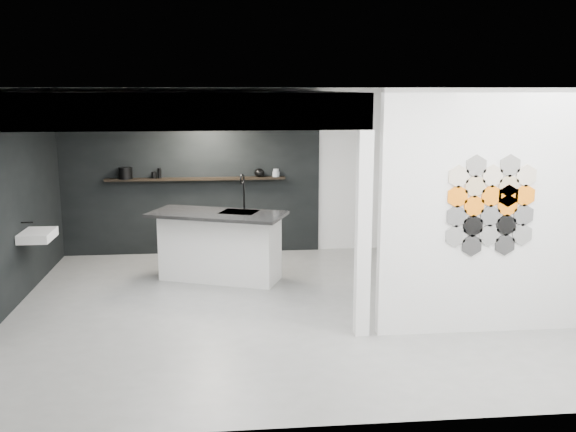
{
  "coord_description": "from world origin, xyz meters",
  "views": [
    {
      "loc": [
        -0.72,
        -7.89,
        2.8
      ],
      "look_at": [
        0.1,
        0.3,
        1.15
      ],
      "focal_mm": 40.0,
      "sensor_mm": 36.0,
      "label": 1
    }
  ],
  "objects_px": {
    "glass_bowl": "(276,174)",
    "utensil_cup": "(154,175)",
    "partition_panel": "(485,213)",
    "kettle": "(259,173)",
    "stockpot": "(125,173)",
    "glass_vase": "(276,173)",
    "wall_basin": "(38,235)",
    "bottle_dark": "(159,173)",
    "kitchen_island": "(220,245)"
  },
  "relations": [
    {
      "from": "utensil_cup",
      "to": "glass_vase",
      "type": "bearing_deg",
      "value": 0.0
    },
    {
      "from": "partition_panel",
      "to": "kitchen_island",
      "type": "height_order",
      "value": "partition_panel"
    },
    {
      "from": "stockpot",
      "to": "utensil_cup",
      "type": "xyz_separation_m",
      "value": [
        0.47,
        0.0,
        -0.04
      ]
    },
    {
      "from": "kettle",
      "to": "stockpot",
      "type": "bearing_deg",
      "value": -159.49
    },
    {
      "from": "partition_panel",
      "to": "bottle_dark",
      "type": "xyz_separation_m",
      "value": [
        -4.02,
        3.87,
        0.0
      ]
    },
    {
      "from": "partition_panel",
      "to": "stockpot",
      "type": "height_order",
      "value": "partition_panel"
    },
    {
      "from": "glass_vase",
      "to": "stockpot",
      "type": "bearing_deg",
      "value": 180.0
    },
    {
      "from": "kitchen_island",
      "to": "glass_vase",
      "type": "relative_size",
      "value": 15.95
    },
    {
      "from": "partition_panel",
      "to": "stockpot",
      "type": "relative_size",
      "value": 12.23
    },
    {
      "from": "bottle_dark",
      "to": "glass_vase",
      "type": "bearing_deg",
      "value": 0.0
    },
    {
      "from": "partition_panel",
      "to": "utensil_cup",
      "type": "xyz_separation_m",
      "value": [
        -4.11,
        3.87,
        -0.03
      ]
    },
    {
      "from": "partition_panel",
      "to": "bottle_dark",
      "type": "distance_m",
      "value": 5.58
    },
    {
      "from": "partition_panel",
      "to": "kettle",
      "type": "relative_size",
      "value": 16.68
    },
    {
      "from": "wall_basin",
      "to": "kitchen_island",
      "type": "height_order",
      "value": "kitchen_island"
    },
    {
      "from": "glass_bowl",
      "to": "bottle_dark",
      "type": "relative_size",
      "value": 0.72
    },
    {
      "from": "glass_bowl",
      "to": "glass_vase",
      "type": "xyz_separation_m",
      "value": [
        0.0,
        0.0,
        0.02
      ]
    },
    {
      "from": "stockpot",
      "to": "partition_panel",
      "type": "bearing_deg",
      "value": -40.16
    },
    {
      "from": "stockpot",
      "to": "glass_vase",
      "type": "bearing_deg",
      "value": 0.0
    },
    {
      "from": "stockpot",
      "to": "bottle_dark",
      "type": "bearing_deg",
      "value": 0.0
    },
    {
      "from": "kitchen_island",
      "to": "utensil_cup",
      "type": "height_order",
      "value": "kitchen_island"
    },
    {
      "from": "kettle",
      "to": "partition_panel",
      "type": "bearing_deg",
      "value": -38.1
    },
    {
      "from": "wall_basin",
      "to": "bottle_dark",
      "type": "height_order",
      "value": "bottle_dark"
    },
    {
      "from": "utensil_cup",
      "to": "glass_bowl",
      "type": "bearing_deg",
      "value": 0.0
    },
    {
      "from": "utensil_cup",
      "to": "partition_panel",
      "type": "bearing_deg",
      "value": -43.23
    },
    {
      "from": "wall_basin",
      "to": "glass_vase",
      "type": "bearing_deg",
      "value": 31.35
    },
    {
      "from": "glass_vase",
      "to": "wall_basin",
      "type": "bearing_deg",
      "value": -148.65
    },
    {
      "from": "stockpot",
      "to": "utensil_cup",
      "type": "relative_size",
      "value": 2.15
    },
    {
      "from": "glass_bowl",
      "to": "utensil_cup",
      "type": "bearing_deg",
      "value": 180.0
    },
    {
      "from": "glass_vase",
      "to": "utensil_cup",
      "type": "bearing_deg",
      "value": 180.0
    },
    {
      "from": "kettle",
      "to": "kitchen_island",
      "type": "bearing_deg",
      "value": -93.29
    },
    {
      "from": "kettle",
      "to": "glass_vase",
      "type": "relative_size",
      "value": 1.26
    },
    {
      "from": "stockpot",
      "to": "wall_basin",
      "type": "bearing_deg",
      "value": -113.19
    },
    {
      "from": "wall_basin",
      "to": "glass_vase",
      "type": "distance_m",
      "value": 4.01
    },
    {
      "from": "glass_bowl",
      "to": "partition_panel",
      "type": "bearing_deg",
      "value": -61.77
    },
    {
      "from": "wall_basin",
      "to": "bottle_dark",
      "type": "bearing_deg",
      "value": 55.07
    },
    {
      "from": "stockpot",
      "to": "utensil_cup",
      "type": "height_order",
      "value": "stockpot"
    },
    {
      "from": "stockpot",
      "to": "glass_vase",
      "type": "relative_size",
      "value": 1.72
    },
    {
      "from": "kitchen_island",
      "to": "wall_basin",
      "type": "bearing_deg",
      "value": -146.1
    },
    {
      "from": "kettle",
      "to": "wall_basin",
      "type": "bearing_deg",
      "value": -125.88
    },
    {
      "from": "wall_basin",
      "to": "kitchen_island",
      "type": "distance_m",
      "value": 2.51
    },
    {
      "from": "kitchen_island",
      "to": "stockpot",
      "type": "xyz_separation_m",
      "value": [
        -1.55,
        1.52,
        0.89
      ]
    },
    {
      "from": "partition_panel",
      "to": "kettle",
      "type": "xyz_separation_m",
      "value": [
        -2.36,
        3.87,
        -0.01
      ]
    },
    {
      "from": "wall_basin",
      "to": "glass_bowl",
      "type": "xyz_separation_m",
      "value": [
        3.39,
        2.07,
        0.51
      ]
    },
    {
      "from": "glass_bowl",
      "to": "utensil_cup",
      "type": "height_order",
      "value": "utensil_cup"
    },
    {
      "from": "bottle_dark",
      "to": "kitchen_island",
      "type": "bearing_deg",
      "value": -56.94
    },
    {
      "from": "bottle_dark",
      "to": "utensil_cup",
      "type": "relative_size",
      "value": 1.57
    },
    {
      "from": "kitchen_island",
      "to": "bottle_dark",
      "type": "xyz_separation_m",
      "value": [
        -0.99,
        1.52,
        0.88
      ]
    },
    {
      "from": "glass_bowl",
      "to": "bottle_dark",
      "type": "height_order",
      "value": "bottle_dark"
    },
    {
      "from": "kitchen_island",
      "to": "stockpot",
      "type": "bearing_deg",
      "value": 156.85
    },
    {
      "from": "stockpot",
      "to": "glass_bowl",
      "type": "distance_m",
      "value": 2.51
    }
  ]
}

